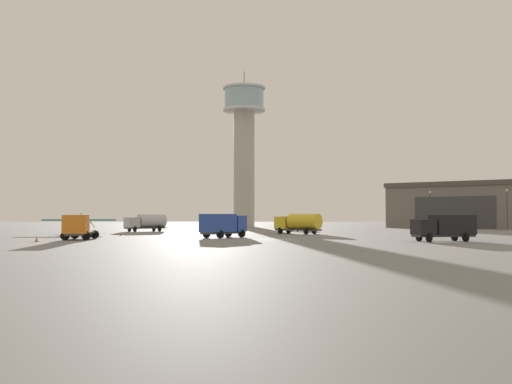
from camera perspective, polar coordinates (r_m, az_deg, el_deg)
ground_plane at (r=68.62m, az=1.38°, el=-4.59°), size 400.00×400.00×0.00m
control_tower at (r=147.91m, az=-1.16°, el=5.18°), size 10.60×10.60×38.92m
hangar at (r=143.51m, az=19.96°, el=-1.24°), size 39.79×37.90×10.10m
airplane_teal at (r=93.92m, az=-16.66°, el=-2.97°), size 10.86×8.49×3.21m
truck_fuel_tanker_yellow at (r=88.86m, az=4.16°, el=-2.97°), size 7.18×6.19×3.04m
truck_flatbed_orange at (r=70.14m, az=-16.80°, el=-3.33°), size 3.73×7.08×2.83m
truck_box_blue at (r=73.62m, az=-3.20°, el=-3.12°), size 5.68×6.98×2.96m
truck_fuel_tanker_silver at (r=104.41m, az=-10.54°, el=-2.85°), size 7.12×6.16×3.04m
truck_box_black at (r=66.00m, az=17.77°, el=-3.20°), size 6.91×4.16×2.80m
car_white at (r=104.61m, az=4.41°, el=-3.39°), size 4.46×3.77×1.37m
light_post_west at (r=121.49m, az=23.08°, el=-1.21°), size 0.44×0.44×7.74m
light_post_east at (r=122.85m, az=16.47°, el=-1.33°), size 0.44×0.44×7.67m
traffic_cone_near_left at (r=66.42m, az=-20.43°, el=-4.25°), size 0.36×0.36×0.64m
traffic_cone_near_right at (r=84.49m, az=-12.90°, el=-3.91°), size 0.36×0.36×0.58m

